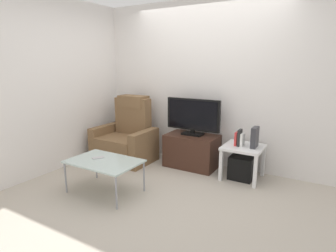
% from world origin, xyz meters
% --- Properties ---
extents(ground_plane, '(6.40, 6.40, 0.00)m').
position_xyz_m(ground_plane, '(0.00, 0.00, 0.00)').
color(ground_plane, '#B2A899').
extents(wall_back, '(6.40, 0.06, 2.60)m').
position_xyz_m(wall_back, '(0.00, 1.13, 1.30)').
color(wall_back, silver).
rests_on(wall_back, ground).
extents(wall_side, '(0.06, 4.48, 2.60)m').
position_xyz_m(wall_side, '(-1.88, 0.00, 1.30)').
color(wall_side, silver).
rests_on(wall_side, ground).
extents(tv_stand, '(0.81, 0.49, 0.52)m').
position_xyz_m(tv_stand, '(-0.10, 0.82, 0.26)').
color(tv_stand, '#3D2319').
rests_on(tv_stand, ground).
extents(television, '(0.89, 0.20, 0.57)m').
position_xyz_m(television, '(-0.10, 0.84, 0.82)').
color(television, black).
rests_on(television, tv_stand).
extents(recliner_armchair, '(0.98, 0.78, 1.08)m').
position_xyz_m(recliner_armchair, '(-1.22, 0.57, 0.37)').
color(recliner_armchair, brown).
rests_on(recliner_armchair, ground).
extents(side_table, '(0.54, 0.54, 0.48)m').
position_xyz_m(side_table, '(0.74, 0.76, 0.41)').
color(side_table, white).
rests_on(side_table, ground).
extents(subwoofer_box, '(0.33, 0.33, 0.33)m').
position_xyz_m(subwoofer_box, '(0.74, 0.76, 0.17)').
color(subwoofer_box, black).
rests_on(subwoofer_box, ground).
extents(book_leftmost, '(0.03, 0.12, 0.19)m').
position_xyz_m(book_leftmost, '(0.64, 0.74, 0.58)').
color(book_leftmost, red).
rests_on(book_leftmost, side_table).
extents(book_middle, '(0.04, 0.13, 0.24)m').
position_xyz_m(book_middle, '(0.68, 0.74, 0.60)').
color(book_middle, '#262626').
rests_on(book_middle, side_table).
extents(book_rightmost, '(0.03, 0.13, 0.18)m').
position_xyz_m(book_rightmost, '(0.72, 0.74, 0.58)').
color(book_rightmost, white).
rests_on(book_rightmost, side_table).
extents(game_console, '(0.07, 0.20, 0.29)m').
position_xyz_m(game_console, '(0.88, 0.77, 0.63)').
color(game_console, '#333338').
rests_on(game_console, side_table).
extents(coffee_table, '(0.90, 0.60, 0.43)m').
position_xyz_m(coffee_table, '(-0.65, -0.57, 0.40)').
color(coffee_table, '#B2C6C1').
rests_on(coffee_table, ground).
extents(cell_phone, '(0.14, 0.16, 0.01)m').
position_xyz_m(cell_phone, '(-0.79, -0.54, 0.43)').
color(cell_phone, '#B7B7BC').
rests_on(cell_phone, coffee_table).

